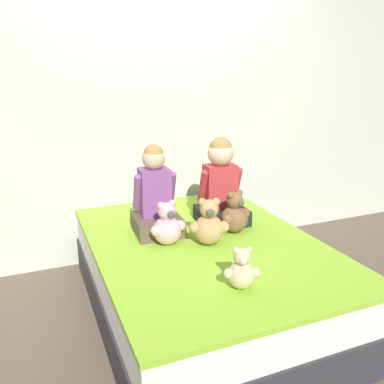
{
  "coord_description": "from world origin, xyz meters",
  "views": [
    {
      "loc": [
        -1.02,
        -2.25,
        1.6
      ],
      "look_at": [
        0.0,
        0.22,
        0.79
      ],
      "focal_mm": 38.0,
      "sensor_mm": 36.0,
      "label": 1
    }
  ],
  "objects_px": {
    "child_on_left": "(155,198)",
    "teddy_bear_between_children": "(209,225)",
    "child_on_right": "(221,185)",
    "teddy_bear_held_by_right_child": "(235,215)",
    "teddy_bear_at_foot_of_bed": "(242,271)",
    "bed": "(204,276)",
    "teddy_bear_held_by_left_child": "(167,226)"
  },
  "relations": [
    {
      "from": "teddy_bear_between_children",
      "to": "teddy_bear_at_foot_of_bed",
      "type": "height_order",
      "value": "teddy_bear_between_children"
    },
    {
      "from": "bed",
      "to": "teddy_bear_between_children",
      "type": "bearing_deg",
      "value": -80.08
    },
    {
      "from": "teddy_bear_held_by_left_child",
      "to": "teddy_bear_at_foot_of_bed",
      "type": "distance_m",
      "value": 0.69
    },
    {
      "from": "child_on_right",
      "to": "teddy_bear_at_foot_of_bed",
      "type": "bearing_deg",
      "value": -105.48
    },
    {
      "from": "child_on_left",
      "to": "teddy_bear_held_by_left_child",
      "type": "distance_m",
      "value": 0.27
    },
    {
      "from": "child_on_left",
      "to": "teddy_bear_between_children",
      "type": "height_order",
      "value": "child_on_left"
    },
    {
      "from": "bed",
      "to": "teddy_bear_held_by_right_child",
      "type": "bearing_deg",
      "value": 16.3
    },
    {
      "from": "child_on_left",
      "to": "child_on_right",
      "type": "height_order",
      "value": "child_on_right"
    },
    {
      "from": "bed",
      "to": "child_on_left",
      "type": "height_order",
      "value": "child_on_left"
    },
    {
      "from": "bed",
      "to": "teddy_bear_held_by_right_child",
      "type": "height_order",
      "value": "teddy_bear_held_by_right_child"
    },
    {
      "from": "child_on_left",
      "to": "teddy_bear_at_foot_of_bed",
      "type": "height_order",
      "value": "child_on_left"
    },
    {
      "from": "bed",
      "to": "teddy_bear_at_foot_of_bed",
      "type": "distance_m",
      "value": 0.71
    },
    {
      "from": "child_on_right",
      "to": "teddy_bear_between_children",
      "type": "relative_size",
      "value": 2.02
    },
    {
      "from": "teddy_bear_held_by_left_child",
      "to": "teddy_bear_held_by_right_child",
      "type": "height_order",
      "value": "teddy_bear_held_by_right_child"
    },
    {
      "from": "teddy_bear_held_by_left_child",
      "to": "child_on_right",
      "type": "bearing_deg",
      "value": 17.16
    },
    {
      "from": "teddy_bear_held_by_right_child",
      "to": "teddy_bear_at_foot_of_bed",
      "type": "relative_size",
      "value": 1.3
    },
    {
      "from": "teddy_bear_between_children",
      "to": "teddy_bear_at_foot_of_bed",
      "type": "xyz_separation_m",
      "value": [
        -0.08,
        -0.57,
        -0.03
      ]
    },
    {
      "from": "child_on_right",
      "to": "teddy_bear_held_by_right_child",
      "type": "bearing_deg",
      "value": -86.08
    },
    {
      "from": "child_on_left",
      "to": "teddy_bear_between_children",
      "type": "relative_size",
      "value": 1.96
    },
    {
      "from": "teddy_bear_at_foot_of_bed",
      "to": "teddy_bear_between_children",
      "type": "bearing_deg",
      "value": 101.6
    },
    {
      "from": "teddy_bear_between_children",
      "to": "child_on_right",
      "type": "bearing_deg",
      "value": 72.06
    },
    {
      "from": "child_on_left",
      "to": "teddy_bear_between_children",
      "type": "bearing_deg",
      "value": -50.9
    },
    {
      "from": "teddy_bear_between_children",
      "to": "bed",
      "type": "bearing_deg",
      "value": 118.06
    },
    {
      "from": "child_on_left",
      "to": "teddy_bear_held_by_left_child",
      "type": "relative_size",
      "value": 2.08
    },
    {
      "from": "child_on_right",
      "to": "bed",
      "type": "bearing_deg",
      "value": -126.4
    },
    {
      "from": "child_on_right",
      "to": "teddy_bear_at_foot_of_bed",
      "type": "distance_m",
      "value": 0.99
    },
    {
      "from": "bed",
      "to": "teddy_bear_held_by_right_child",
      "type": "relative_size",
      "value": 6.55
    },
    {
      "from": "child_on_right",
      "to": "teddy_bear_held_by_left_child",
      "type": "xyz_separation_m",
      "value": [
        -0.5,
        -0.25,
        -0.16
      ]
    },
    {
      "from": "child_on_left",
      "to": "teddy_bear_held_by_left_child",
      "type": "bearing_deg",
      "value": -86.7
    },
    {
      "from": "teddy_bear_held_by_left_child",
      "to": "teddy_bear_at_foot_of_bed",
      "type": "bearing_deg",
      "value": -84.71
    },
    {
      "from": "bed",
      "to": "teddy_bear_between_children",
      "type": "distance_m",
      "value": 0.39
    },
    {
      "from": "child_on_right",
      "to": "teddy_bear_at_foot_of_bed",
      "type": "height_order",
      "value": "child_on_right"
    }
  ]
}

